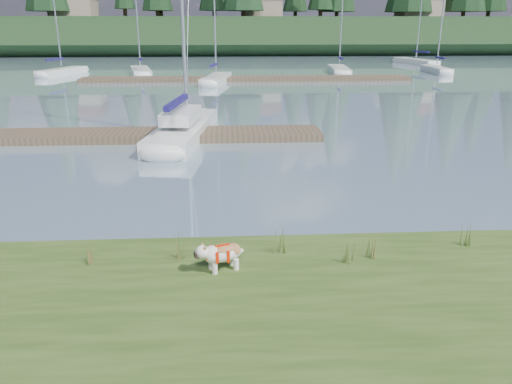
{
  "coord_description": "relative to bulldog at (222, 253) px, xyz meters",
  "views": [
    {
      "loc": [
        0.31,
        -10.46,
        4.28
      ],
      "look_at": [
        0.9,
        -0.5,
        0.92
      ],
      "focal_mm": 35.0,
      "sensor_mm": 36.0,
      "label": 1
    }
  ],
  "objects": [
    {
      "name": "dock_far",
      "position": [
        1.81,
        32.88,
        -0.51
      ],
      "size": [
        26.0,
        2.2,
        0.3
      ],
      "primitive_type": "cube",
      "color": "#4C3D2C",
      "rests_on": "ground"
    },
    {
      "name": "house_2",
      "position": [
        29.81,
        71.88,
        6.65
      ],
      "size": [
        6.3,
        5.3,
        4.65
      ],
      "color": "gray",
      "rests_on": "ridge"
    },
    {
      "name": "weed_0",
      "position": [
        -0.74,
        0.45,
        -0.06
      ],
      "size": [
        0.17,
        0.14,
        0.59
      ],
      "color": "#475B23",
      "rests_on": "bank"
    },
    {
      "name": "mud_lip",
      "position": [
        -0.19,
        1.28,
        -0.59
      ],
      "size": [
        60.0,
        0.5,
        0.14
      ],
      "primitive_type": "cube",
      "color": "#33281C",
      "rests_on": "ground"
    },
    {
      "name": "house_0",
      "position": [
        -22.19,
        72.88,
        6.65
      ],
      "size": [
        6.3,
        5.3,
        4.65
      ],
      "color": "gray",
      "rests_on": "ridge"
    },
    {
      "name": "ground",
      "position": [
        -0.19,
        32.88,
        -0.66
      ],
      "size": [
        200.0,
        200.0,
        0.0
      ],
      "primitive_type": "plane",
      "color": "#7F98AB",
      "rests_on": "ground"
    },
    {
      "name": "weed_5",
      "position": [
        4.52,
        0.69,
        -0.07
      ],
      "size": [
        0.17,
        0.14,
        0.57
      ],
      "color": "#475B23",
      "rests_on": "bank"
    },
    {
      "name": "weed_1",
      "position": [
        1.01,
        0.62,
        -0.09
      ],
      "size": [
        0.17,
        0.14,
        0.52
      ],
      "color": "#475B23",
      "rests_on": "bank"
    },
    {
      "name": "weed_2",
      "position": [
        2.66,
        0.3,
        -0.07
      ],
      "size": [
        0.17,
        0.14,
        0.58
      ],
      "color": "#475B23",
      "rests_on": "bank"
    },
    {
      "name": "ridge",
      "position": [
        -0.19,
        75.88,
        1.84
      ],
      "size": [
        200.0,
        20.0,
        5.0
      ],
      "primitive_type": "cube",
      "color": "black",
      "rests_on": "ground"
    },
    {
      "name": "weed_4",
      "position": [
        2.22,
        0.15,
        -0.13
      ],
      "size": [
        0.17,
        0.14,
        0.44
      ],
      "color": "#475B23",
      "rests_on": "bank"
    },
    {
      "name": "sailboat_main",
      "position": [
        -1.5,
        12.64,
        -0.24
      ],
      "size": [
        2.61,
        8.27,
        11.78
      ],
      "rotation": [
        0.0,
        0.0,
        1.44
      ],
      "color": "silver",
      "rests_on": "ground"
    },
    {
      "name": "dock_near",
      "position": [
        -4.19,
        11.88,
        -0.51
      ],
      "size": [
        16.0,
        2.0,
        0.3
      ],
      "primitive_type": "cube",
      "color": "#4C3D2C",
      "rests_on": "ground"
    },
    {
      "name": "sailboat_bg_4",
      "position": [
        19.51,
        38.89,
        -0.33
      ],
      "size": [
        1.53,
        6.17,
        9.23
      ],
      "rotation": [
        0.0,
        0.0,
        1.52
      ],
      "color": "silver",
      "rests_on": "ground"
    },
    {
      "name": "sailboat_bg_2",
      "position": [
        -0.51,
        32.0,
        -0.33
      ],
      "size": [
        2.53,
        7.11,
        10.59
      ],
      "rotation": [
        0.0,
        0.0,
        1.4
      ],
      "color": "silver",
      "rests_on": "ground"
    },
    {
      "name": "sailboat_bg_5",
      "position": [
        21.31,
        49.6,
        -0.34
      ],
      "size": [
        3.24,
        8.03,
        11.28
      ],
      "rotation": [
        0.0,
        0.0,
        1.79
      ],
      "color": "silver",
      "rests_on": "ground"
    },
    {
      "name": "sailboat_bg_0",
      "position": [
        -14.15,
        39.12,
        -0.34
      ],
      "size": [
        3.31,
        6.84,
        9.93
      ],
      "rotation": [
        0.0,
        0.0,
        1.26
      ],
      "color": "silver",
      "rests_on": "ground"
    },
    {
      "name": "weed_3",
      "position": [
        -2.33,
        0.4,
        -0.11
      ],
      "size": [
        0.17,
        0.14,
        0.47
      ],
      "color": "#475B23",
      "rests_on": "bank"
    },
    {
      "name": "house_1",
      "position": [
        5.81,
        73.88,
        6.65
      ],
      "size": [
        6.3,
        5.3,
        4.65
      ],
      "color": "gray",
      "rests_on": "ridge"
    },
    {
      "name": "sailboat_bg_1",
      "position": [
        -7.53,
        38.88,
        -0.33
      ],
      "size": [
        3.05,
        7.68,
        11.3
      ],
      "rotation": [
        0.0,
        0.0,
        1.78
      ],
      "color": "silver",
      "rests_on": "ground"
    },
    {
      "name": "bulldog",
      "position": [
        0.0,
        0.0,
        0.0
      ],
      "size": [
        0.85,
        0.53,
        0.5
      ],
      "rotation": [
        0.0,
        0.0,
        3.49
      ],
      "color": "silver",
      "rests_on": "bank"
    },
    {
      "name": "sailboat_bg_3",
      "position": [
        10.56,
        39.32,
        -0.34
      ],
      "size": [
        2.29,
        7.68,
        11.17
      ],
      "rotation": [
        0.0,
        0.0,
        1.46
      ],
      "color": "silver",
      "rests_on": "ground"
    }
  ]
}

